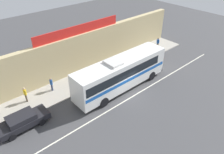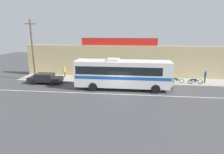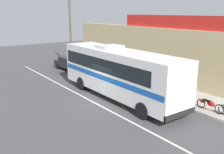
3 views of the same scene
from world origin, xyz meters
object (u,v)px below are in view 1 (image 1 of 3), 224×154
object	(u,v)px
motorcycle_red	(143,55)
pedestrian_far_left	(25,93)
intercity_bus	(121,72)
parked_car	(23,121)
motorcycle_orange	(155,50)
motorcycle_purple	(137,59)
pedestrian_far_right	(51,83)
pedestrian_near_shop	(158,42)

from	to	relation	value
motorcycle_red	pedestrian_far_left	distance (m)	16.11
intercity_bus	parked_car	bearing A→B (deg)	172.52
intercity_bus	pedestrian_far_left	distance (m)	9.99
intercity_bus	motorcycle_orange	bearing A→B (deg)	16.87
parked_car	pedestrian_far_left	xyz separation A→B (m)	(1.61, 3.14, 0.39)
parked_car	intercity_bus	bearing A→B (deg)	-7.48
parked_car	motorcycle_purple	bearing A→B (deg)	5.28
intercity_bus	pedestrian_far_left	size ratio (longest dim) A/B	6.76
intercity_bus	motorcycle_purple	bearing A→B (deg)	26.66
intercity_bus	pedestrian_far_left	xyz separation A→B (m)	(-8.87, 4.51, -0.94)
intercity_bus	motorcycle_purple	xyz separation A→B (m)	(5.72, 2.87, -1.50)
motorcycle_orange	pedestrian_far_right	size ratio (longest dim) A/B	1.21
motorcycle_red	pedestrian_near_shop	size ratio (longest dim) A/B	1.10
parked_car	pedestrian_near_shop	world-z (taller)	pedestrian_near_shop
motorcycle_orange	pedestrian_near_shop	world-z (taller)	pedestrian_near_shop
pedestrian_near_shop	motorcycle_purple	bearing A→B (deg)	-172.55
intercity_bus	parked_car	size ratio (longest dim) A/B	2.56
motorcycle_orange	pedestrian_far_left	bearing A→B (deg)	174.94
parked_car	pedestrian_far_right	size ratio (longest dim) A/B	2.83
intercity_bus	motorcycle_purple	distance (m)	6.58
motorcycle_red	motorcycle_purple	distance (m)	1.45
pedestrian_far_right	motorcycle_purple	bearing A→B (deg)	-7.98
pedestrian_far_left	motorcycle_orange	bearing A→B (deg)	-5.06
motorcycle_red	pedestrian_far_left	bearing A→B (deg)	174.62
parked_car	motorcycle_purple	size ratio (longest dim) A/B	2.36
pedestrian_far_left	pedestrian_far_right	world-z (taller)	pedestrian_far_left
parked_car	motorcycle_purple	distance (m)	16.28
parked_car	pedestrian_far_left	distance (m)	3.55
motorcycle_red	motorcycle_orange	distance (m)	2.36
motorcycle_red	pedestrian_far_right	bearing A→B (deg)	173.44
parked_car	motorcycle_red	world-z (taller)	parked_car
parked_car	motorcycle_orange	xyz separation A→B (m)	(20.00, 1.51, -0.17)
parked_car	motorcycle_orange	size ratio (longest dim) A/B	2.33
pedestrian_far_right	intercity_bus	bearing A→B (deg)	-37.01
pedestrian_far_left	pedestrian_far_right	distance (m)	2.88
parked_car	motorcycle_red	bearing A→B (deg)	5.27
motorcycle_orange	pedestrian_far_right	world-z (taller)	pedestrian_far_right
pedestrian_far_right	pedestrian_far_left	bearing A→B (deg)	-179.94
motorcycle_purple	pedestrian_far_right	bearing A→B (deg)	172.02
pedestrian_far_left	pedestrian_near_shop	world-z (taller)	pedestrian_near_shop
parked_car	pedestrian_far_right	distance (m)	5.49
motorcycle_red	pedestrian_near_shop	distance (m)	3.90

